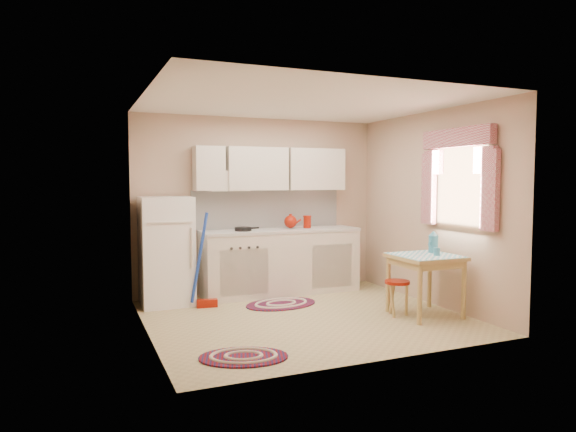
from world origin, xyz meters
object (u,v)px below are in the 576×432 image
at_px(base_cabinets, 280,263).
at_px(stool, 397,298).
at_px(fridge, 166,251).
at_px(table, 425,285).

relative_size(base_cabinets, stool, 5.36).
distance_m(base_cabinets, stool, 1.87).
relative_size(fridge, base_cabinets, 0.62).
bearing_deg(base_cabinets, stool, -63.47).
distance_m(base_cabinets, table, 2.12).
bearing_deg(base_cabinets, table, -57.32).
bearing_deg(fridge, table, -32.17).
bearing_deg(stool, base_cabinets, 116.53).
height_order(base_cabinets, stool, base_cabinets).
bearing_deg(stool, fridge, 146.52).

